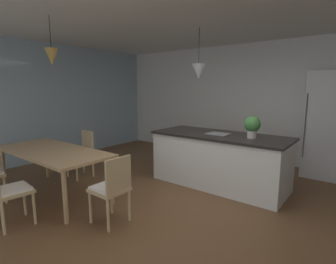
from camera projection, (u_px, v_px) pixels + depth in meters
name	position (u px, v px, depth m)	size (l,w,h in m)	color
ground_plane	(184.00, 213.00, 3.56)	(10.00, 8.40, 0.04)	brown
wall_back_kitchen	(266.00, 103.00, 5.86)	(10.00, 0.12, 2.70)	white
window_wall_left_glazing	(36.00, 103.00, 5.79)	(0.06, 8.40, 2.70)	#9EB7C6
dining_table	(52.00, 154.00, 3.99)	(2.04, 0.89, 0.74)	tan
chair_near_right	(8.00, 189.00, 3.11)	(0.44, 0.44, 0.87)	tan
chair_far_left	(82.00, 152.00, 4.94)	(0.43, 0.43, 0.87)	tan
chair_kitchen_end	(112.00, 187.00, 3.18)	(0.40, 0.40, 0.87)	tan
kitchen_island	(219.00, 159.00, 4.49)	(2.30, 0.96, 0.91)	white
refrigerator	(326.00, 125.00, 4.85)	(0.69, 0.67, 1.99)	silver
pendant_over_table	(52.00, 57.00, 3.75)	(0.19, 0.19, 0.70)	black
pendant_over_island_main	(199.00, 72.00, 4.51)	(0.24, 0.24, 0.87)	black
potted_plant_on_island	(252.00, 126.00, 4.05)	(0.25, 0.25, 0.35)	beige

